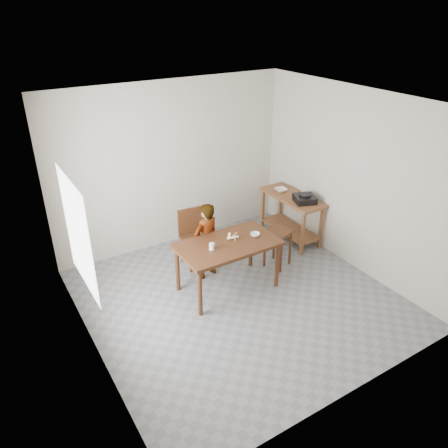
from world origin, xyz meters
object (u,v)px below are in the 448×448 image
prep_counter (291,217)px  dining_chair (196,239)px  dining_table (228,266)px  child (206,241)px  stool (278,248)px

prep_counter → dining_chair: 1.79m
dining_chair → dining_table: bearing=-81.0°
prep_counter → dining_chair: bearing=176.5°
dining_table → child: (-0.09, 0.44, 0.22)m
child → stool: size_ratio=1.93×
dining_table → dining_chair: size_ratio=1.57×
dining_table → child: size_ratio=1.18×
prep_counter → dining_chair: size_ratio=1.35×
child → dining_table: bearing=89.3°
dining_table → prep_counter: 1.86m
prep_counter → child: 1.84m
dining_chair → child: bearing=-89.8°
child → stool: (1.08, -0.33, -0.29)m
dining_table → child: child is taller
dining_chair → stool: (1.05, -0.70, -0.14)m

